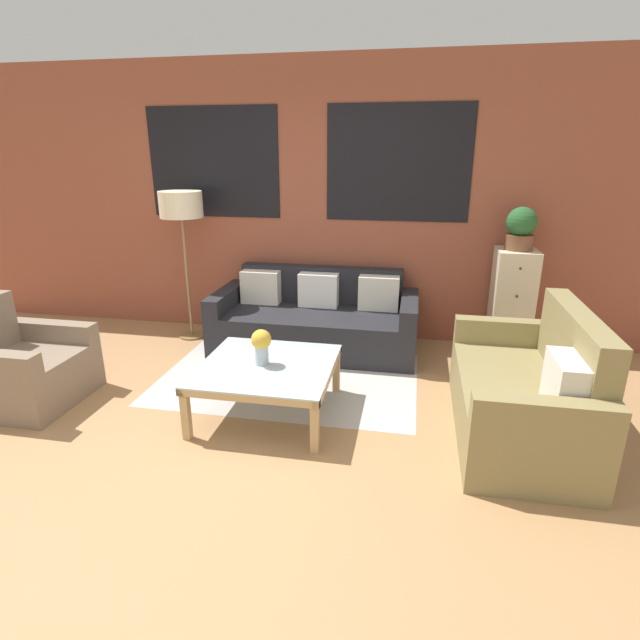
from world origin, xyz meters
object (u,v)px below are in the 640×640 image
object	(u,v)px
couch_dark	(316,321)
coffee_table	(267,371)
potted_plant	(521,228)
settee_vintage	(526,395)
drawer_cabinet	(511,303)
floor_lamp	(181,210)
armchair_corner	(23,369)
flower_vase	(261,344)

from	to	relation	value
couch_dark	coffee_table	xyz separation A→B (m)	(-0.09, -1.40, 0.07)
couch_dark	potted_plant	bearing A→B (deg)	5.99
settee_vintage	drawer_cabinet	xyz separation A→B (m)	(0.13, 1.55, 0.21)
settee_vintage	drawer_cabinet	bearing A→B (deg)	85.30
couch_dark	settee_vintage	size ratio (longest dim) A/B	1.30
settee_vintage	floor_lamp	bearing A→B (deg)	155.81
settee_vintage	floor_lamp	distance (m)	3.60
floor_lamp	potted_plant	bearing A→B (deg)	2.38
floor_lamp	drawer_cabinet	size ratio (longest dim) A/B	1.48
settee_vintage	potted_plant	bearing A→B (deg)	85.30
coffee_table	drawer_cabinet	size ratio (longest dim) A/B	0.95
armchair_corner	flower_vase	size ratio (longest dim) A/B	3.09
settee_vintage	potted_plant	size ratio (longest dim) A/B	3.91
settee_vintage	coffee_table	bearing A→B (deg)	-178.64
potted_plant	floor_lamp	bearing A→B (deg)	-177.62
couch_dark	settee_vintage	xyz separation A→B (m)	(1.76, -1.35, 0.02)
couch_dark	floor_lamp	size ratio (longest dim) A/B	1.30
couch_dark	drawer_cabinet	size ratio (longest dim) A/B	1.92
floor_lamp	drawer_cabinet	distance (m)	3.38
settee_vintage	coffee_table	world-z (taller)	settee_vintage
drawer_cabinet	potted_plant	size ratio (longest dim) A/B	2.64
couch_dark	floor_lamp	xyz separation A→B (m)	(-1.39, 0.06, 1.07)
floor_lamp	potted_plant	xyz separation A→B (m)	(3.28, 0.14, -0.11)
armchair_corner	drawer_cabinet	world-z (taller)	drawer_cabinet
couch_dark	armchair_corner	size ratio (longest dim) A/B	2.39
armchair_corner	flower_vase	world-z (taller)	armchair_corner
couch_dark	armchair_corner	bearing A→B (deg)	-142.91
drawer_cabinet	coffee_table	bearing A→B (deg)	-141.18
armchair_corner	floor_lamp	size ratio (longest dim) A/B	0.55
coffee_table	armchair_corner	bearing A→B (deg)	-175.19
drawer_cabinet	couch_dark	bearing A→B (deg)	-174.01
armchair_corner	settee_vintage	bearing A→B (deg)	3.14
couch_dark	drawer_cabinet	bearing A→B (deg)	5.99
armchair_corner	potted_plant	world-z (taller)	potted_plant
coffee_table	drawer_cabinet	bearing A→B (deg)	38.82
couch_dark	potted_plant	xyz separation A→B (m)	(1.89, 0.20, 0.96)
settee_vintage	flower_vase	world-z (taller)	settee_vintage
settee_vintage	coffee_table	distance (m)	1.85
potted_plant	flower_vase	distance (m)	2.66
drawer_cabinet	settee_vintage	bearing A→B (deg)	-94.70
armchair_corner	floor_lamp	distance (m)	2.06
floor_lamp	couch_dark	bearing A→B (deg)	-2.55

